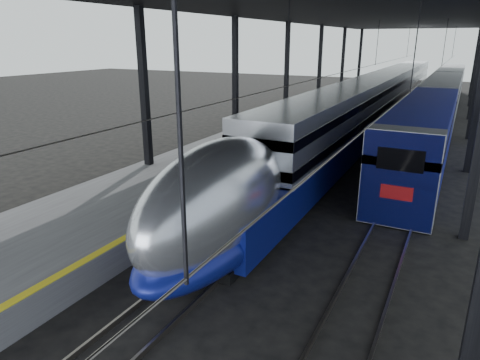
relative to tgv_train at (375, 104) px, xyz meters
The scene contains 7 objects.
ground 26.67m from the tgv_train, 94.31° to the right, with size 160.00×160.00×0.00m, color black.
platform 8.67m from the tgv_train, 130.18° to the right, with size 6.00×80.00×1.00m, color #4C4C4F.
yellow_strip 7.13m from the tgv_train, 112.52° to the right, with size 0.30×80.00×0.01m, color gold.
rails 7.26m from the tgv_train, 69.00° to the right, with size 6.52×80.00×0.16m.
canopy 9.59m from the tgv_train, 90.87° to the right, with size 18.00×75.00×9.47m.
tgv_train is the anchor object (origin of this frame).
second_train 7.31m from the tgv_train, 46.82° to the left, with size 2.95×56.05×4.07m.
Camera 1 is at (8.81, -12.53, 7.36)m, focal length 32.00 mm.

